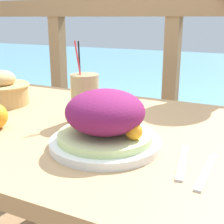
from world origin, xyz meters
TOP-DOWN VIEW (x-y plane):
  - patio_table at (0.00, 0.00)m, footprint 1.24×0.81m
  - railing_fence at (-0.00, 0.74)m, footprint 2.80×0.08m
  - sea_backdrop at (0.00, 3.24)m, footprint 12.00×4.00m
  - salad_plate at (0.08, -0.12)m, footprint 0.28×0.28m
  - drink_glass at (-0.07, 0.03)m, footprint 0.09×0.09m
  - bread_basket at (-0.46, 0.07)m, footprint 0.20×0.20m
  - fork at (0.27, -0.13)m, footprint 0.05×0.18m
  - knife at (0.33, -0.15)m, footprint 0.02×0.18m

SIDE VIEW (x-z plane):
  - sea_backdrop at x=0.00m, z-range 0.00..0.39m
  - patio_table at x=0.00m, z-range 0.26..0.97m
  - fork at x=0.27m, z-range 0.71..0.71m
  - knife at x=0.33m, z-range 0.71..0.71m
  - bread_basket at x=-0.46m, z-range 0.69..0.82m
  - railing_fence at x=0.00m, z-range 0.20..1.32m
  - salad_plate at x=0.08m, z-range 0.70..0.84m
  - drink_glass at x=-0.07m, z-range 0.66..0.90m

